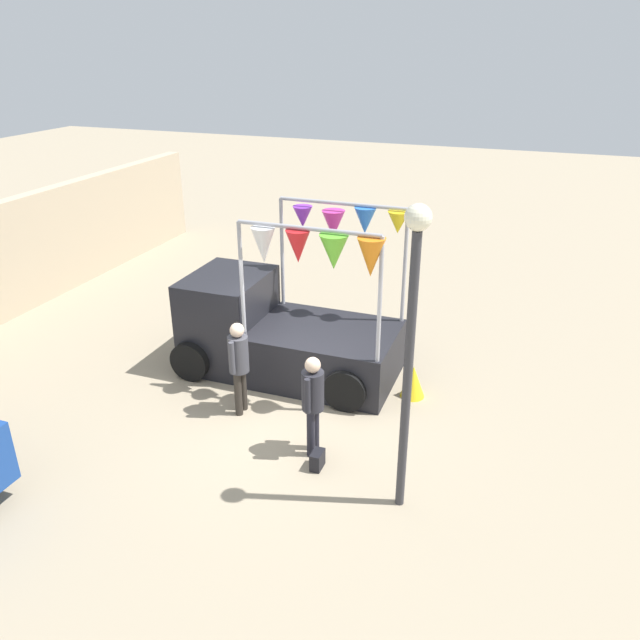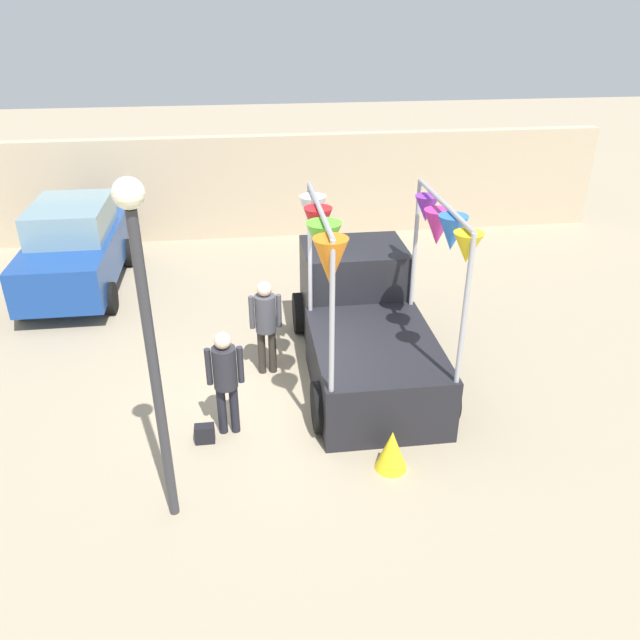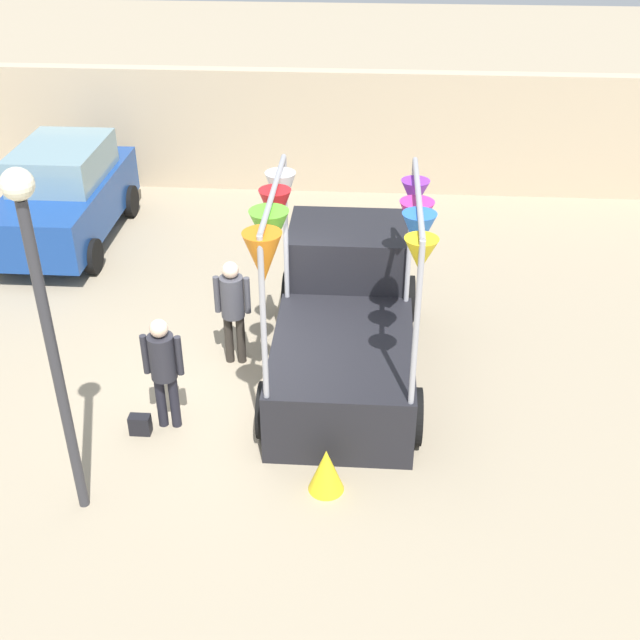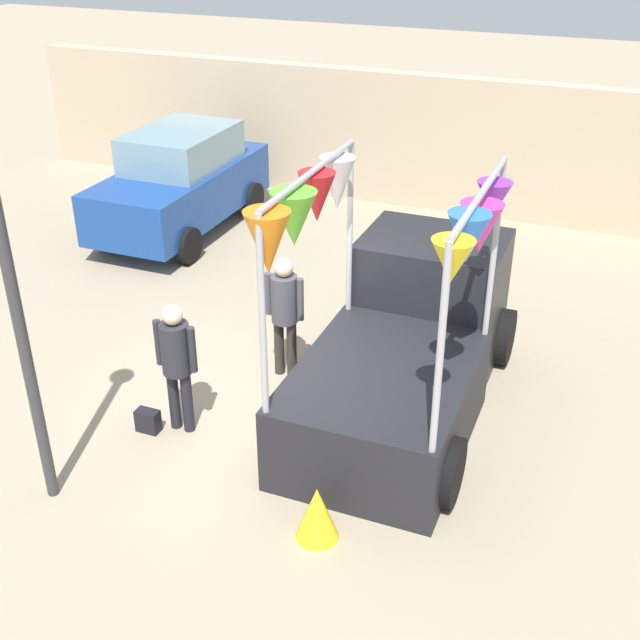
% 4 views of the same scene
% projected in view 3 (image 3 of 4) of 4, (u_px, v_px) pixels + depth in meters
% --- Properties ---
extents(ground_plane, '(60.00, 60.00, 0.00)m').
position_uv_depth(ground_plane, '(242.00, 392.00, 11.45)').
color(ground_plane, gray).
extents(vendor_truck, '(2.30, 4.05, 3.18)m').
position_uv_depth(vendor_truck, '(345.00, 312.00, 11.59)').
color(vendor_truck, black).
rests_on(vendor_truck, ground).
extents(parked_car, '(1.88, 4.00, 1.88)m').
position_uv_depth(parked_car, '(65.00, 195.00, 15.19)').
color(parked_car, navy).
rests_on(parked_car, ground).
extents(person_customer, '(0.53, 0.34, 1.65)m').
position_uv_depth(person_customer, '(163.00, 364.00, 10.30)').
color(person_customer, black).
rests_on(person_customer, ground).
extents(person_vendor, '(0.53, 0.34, 1.67)m').
position_uv_depth(person_vendor, '(233.00, 303.00, 11.58)').
color(person_vendor, '#2D2823').
rests_on(person_vendor, ground).
extents(handbag, '(0.28, 0.16, 0.28)m').
position_uv_depth(handbag, '(140.00, 425.00, 10.60)').
color(handbag, black).
rests_on(handbag, ground).
extents(street_lamp, '(0.32, 0.32, 4.22)m').
position_uv_depth(street_lamp, '(43.00, 307.00, 8.12)').
color(street_lamp, '#333338').
rests_on(street_lamp, ground).
extents(brick_boundary_wall, '(18.00, 0.36, 2.60)m').
position_uv_depth(brick_boundary_wall, '(293.00, 131.00, 17.27)').
color(brick_boundary_wall, tan).
rests_on(brick_boundary_wall, ground).
extents(folded_kite_bundle_sunflower, '(0.53, 0.53, 0.60)m').
position_uv_depth(folded_kite_bundle_sunflower, '(326.00, 470.00, 9.61)').
color(folded_kite_bundle_sunflower, yellow).
rests_on(folded_kite_bundle_sunflower, ground).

